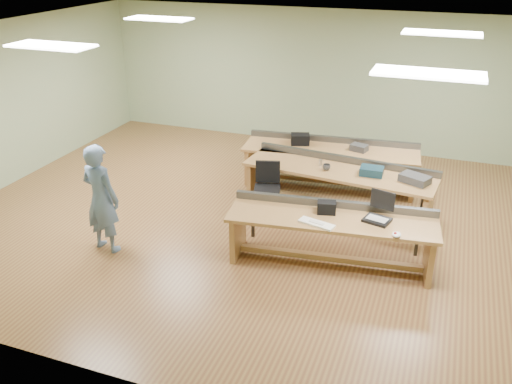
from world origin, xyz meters
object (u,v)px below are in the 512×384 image
workbench_front (331,229)px  person (101,198)px  parts_bin_teal (372,171)px  parts_bin_grey (415,179)px  workbench_back (330,157)px  task_chair (267,196)px  workbench_mid (339,179)px  laptop_base (377,220)px  mug (327,167)px  camera_bag (327,207)px  drinks_can (321,163)px

workbench_front → person: size_ratio=1.79×
parts_bin_teal → parts_bin_grey: parts_bin_teal is taller
workbench_back → parts_bin_teal: (0.92, -1.01, 0.25)m
person → task_chair: bearing=-126.3°
workbench_back → parts_bin_grey: (1.62, -1.09, 0.25)m
workbench_mid → parts_bin_grey: parts_bin_grey is taller
laptop_base → parts_bin_grey: bearing=91.3°
parts_bin_grey → task_chair: bearing=-168.4°
workbench_mid → parts_bin_teal: parts_bin_teal is taller
mug → workbench_front: bearing=-74.0°
workbench_back → camera_bag: (0.53, -2.63, 0.27)m
laptop_base → drinks_can: drinks_can is taller
person → parts_bin_teal: 4.34m
parts_bin_teal → parts_bin_grey: bearing=-6.3°
workbench_front → workbench_back: 2.79m
workbench_mid → laptop_base: size_ratio=9.49×
parts_bin_grey → drinks_can: size_ratio=4.25×
camera_bag → parts_bin_teal: camera_bag is taller
person → mug: size_ratio=12.84×
workbench_back → camera_bag: bearing=-84.3°
workbench_mid → mug: size_ratio=25.32×
parts_bin_teal → workbench_mid: bearing=173.8°
person → parts_bin_teal: size_ratio=4.49×
workbench_back → drinks_can: bearing=-94.2°
parts_bin_grey → workbench_back: bearing=146.2°
workbench_back → person: 4.38m
drinks_can → camera_bag: bearing=-73.5°
task_chair → drinks_can: task_chair is taller
workbench_mid → workbench_back: size_ratio=1.00×
person → camera_bag: size_ratio=6.44×
person → camera_bag: person is taller
task_chair → person: bearing=-151.0°
workbench_mid → mug: workbench_mid is taller
parts_bin_teal → parts_bin_grey: (0.70, -0.08, -0.00)m
workbench_back → mug: (0.17, -1.07, 0.24)m
parts_bin_teal → camera_bag: bearing=-103.3°
workbench_front → parts_bin_grey: parts_bin_grey is taller
workbench_back → parts_bin_grey: bearing=-39.7°
camera_bag → person: bearing=-178.6°
task_chair → mug: task_chair is taller
workbench_front → workbench_back: bearing=96.3°
drinks_can → person: bearing=-136.0°
workbench_front → parts_bin_teal: parts_bin_teal is taller
task_chair → parts_bin_teal: 1.79m
parts_bin_grey → laptop_base: bearing=-103.3°
parts_bin_teal → laptop_base: bearing=-78.3°
task_chair → mug: 1.12m
workbench_front → laptop_base: (0.61, 0.08, 0.21)m
person → workbench_mid: bearing=-131.1°
workbench_back → parts_bin_grey: parts_bin_grey is taller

